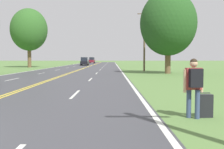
{
  "coord_description": "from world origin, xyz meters",
  "views": [
    {
      "loc": [
        4.72,
        -5.23,
        1.65
      ],
      "look_at": [
        4.7,
        6.9,
        0.95
      ],
      "focal_mm": 45.0,
      "sensor_mm": 36.0,
      "label": 1
    }
  ],
  "objects": [
    {
      "name": "car_maroon_suv_mid_far",
      "position": [
        -2.01,
        89.27,
        1.05
      ],
      "size": [
        1.88,
        4.74,
        2.03
      ],
      "rotation": [
        0.0,
        0.0,
        1.53
      ],
      "color": "black",
      "rests_on": "ground"
    },
    {
      "name": "hitchhiker_person",
      "position": [
        6.95,
        2.36,
        1.01
      ],
      "size": [
        0.56,
        0.41,
        1.64
      ],
      "rotation": [
        0.0,
        0.0,
        1.67
      ],
      "color": "#38476B",
      "rests_on": "ground"
    },
    {
      "name": "car_black_van_approaching",
      "position": [
        -1.76,
        60.94,
        0.98
      ],
      "size": [
        1.79,
        4.84,
        1.92
      ],
      "rotation": [
        0.0,
        0.0,
        1.59
      ],
      "color": "black",
      "rests_on": "ground"
    },
    {
      "name": "car_dark_green_sedan_mid_near",
      "position": [
        -2.14,
        66.27,
        0.78
      ],
      "size": [
        2.03,
        4.62,
        1.55
      ],
      "rotation": [
        0.0,
        0.0,
        1.61
      ],
      "color": "black",
      "rests_on": "ground"
    },
    {
      "name": "tree_left_verge",
      "position": [
        10.78,
        25.2,
        5.41
      ],
      "size": [
        6.07,
        6.07,
        8.91
      ],
      "color": "brown",
      "rests_on": "ground"
    },
    {
      "name": "utility_pole_midground",
      "position": [
        8.88,
        31.02,
        4.13
      ],
      "size": [
        1.8,
        0.24,
        7.95
      ],
      "color": "brown",
      "rests_on": "ground"
    },
    {
      "name": "suitcase",
      "position": [
        7.32,
        2.53,
        0.32
      ],
      "size": [
        0.43,
        0.24,
        0.7
      ],
      "rotation": [
        0.0,
        0.0,
        1.67
      ],
      "color": "black",
      "rests_on": "ground"
    },
    {
      "name": "tree_mid_treeline",
      "position": [
        -10.44,
        46.27,
        6.86
      ],
      "size": [
        6.68,
        6.68,
        10.73
      ],
      "color": "brown",
      "rests_on": "ground"
    }
  ]
}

